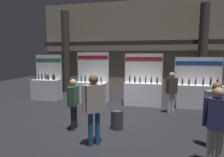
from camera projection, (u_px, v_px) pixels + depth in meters
ground_plane at (114, 120)px, 6.42m from camera, size 24.00×24.00×0.00m
hall_colonnade at (130, 48)px, 11.00m from camera, size 11.21×1.20×5.53m
exhibitor_booth_0 at (47, 88)px, 9.44m from camera, size 1.48×0.66×2.33m
exhibitor_booth_1 at (91, 90)px, 8.86m from camera, size 1.61×0.66×2.45m
exhibitor_booth_2 at (143, 92)px, 8.34m from camera, size 1.75×0.66×2.38m
exhibitor_booth_3 at (198, 94)px, 7.91m from camera, size 1.99×0.66×2.22m
trash_bin at (117, 119)px, 5.63m from camera, size 0.39×0.39×0.59m
visitor_0 at (74, 100)px, 5.53m from camera, size 0.22×0.58×1.57m
visitor_1 at (171, 89)px, 7.14m from camera, size 0.50×0.37×1.64m
visitor_2 at (215, 110)px, 4.33m from camera, size 0.47×0.41×1.65m
visitor_3 at (217, 120)px, 3.64m from camera, size 0.52×0.31×1.65m
visitor_5 at (94, 103)px, 4.49m from camera, size 0.49×0.44×1.81m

